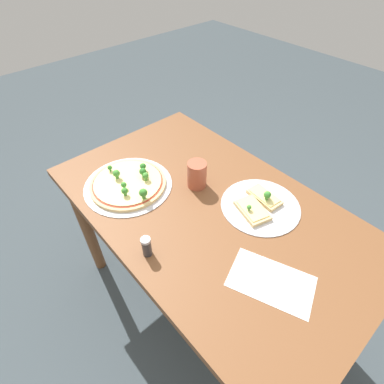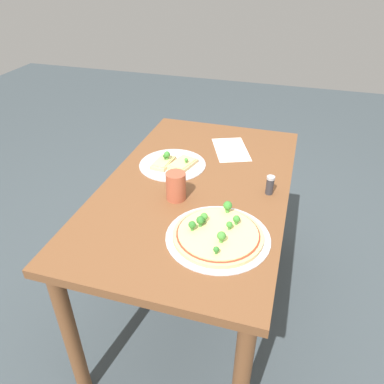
# 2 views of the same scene
# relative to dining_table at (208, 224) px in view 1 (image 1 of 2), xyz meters

# --- Properties ---
(ground_plane) EXTENTS (8.00, 8.00, 0.00)m
(ground_plane) POSITION_rel_dining_table_xyz_m (0.00, 0.00, -0.67)
(ground_plane) COLOR #3D474C
(dining_table) EXTENTS (1.31, 0.78, 0.77)m
(dining_table) POSITION_rel_dining_table_xyz_m (0.00, 0.00, 0.00)
(dining_table) COLOR brown
(dining_table) RESTS_ON ground_plane
(pizza_tray_whole) EXTENTS (0.37, 0.37, 0.07)m
(pizza_tray_whole) POSITION_rel_dining_table_xyz_m (0.32, 0.17, 0.12)
(pizza_tray_whole) COLOR silver
(pizza_tray_whole) RESTS_ON dining_table
(pizza_tray_slice) EXTENTS (0.31, 0.31, 0.06)m
(pizza_tray_slice) POSITION_rel_dining_table_xyz_m (-0.13, -0.15, 0.11)
(pizza_tray_slice) COLOR silver
(pizza_tray_slice) RESTS_ON dining_table
(drinking_cup) EXTENTS (0.08, 0.08, 0.12)m
(drinking_cup) POSITION_rel_dining_table_xyz_m (0.13, -0.05, 0.16)
(drinking_cup) COLOR #AD5138
(drinking_cup) RESTS_ON dining_table
(condiment_shaker) EXTENTS (0.03, 0.03, 0.08)m
(condiment_shaker) POSITION_rel_dining_table_xyz_m (-0.02, 0.31, 0.15)
(condiment_shaker) COLOR #333338
(condiment_shaker) RESTS_ON dining_table
(paper_menu) EXTENTS (0.30, 0.25, 0.00)m
(paper_menu) POSITION_rel_dining_table_xyz_m (-0.36, 0.08, 0.10)
(paper_menu) COLOR white
(paper_menu) RESTS_ON dining_table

